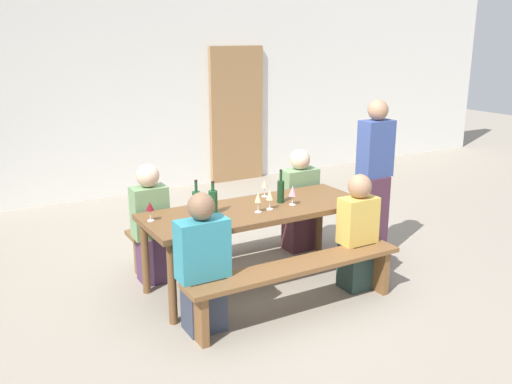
{
  "coord_description": "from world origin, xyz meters",
  "views": [
    {
      "loc": [
        -2.43,
        -4.24,
        2.29
      ],
      "look_at": [
        0.0,
        0.0,
        0.9
      ],
      "focal_mm": 39.38,
      "sensor_mm": 36.0,
      "label": 1
    }
  ],
  "objects_px": {
    "wine_bottle_2": "(196,202)",
    "bench_near": "(297,275)",
    "bench_far": "(223,227)",
    "tasting_table": "(256,216)",
    "wine_glass_0": "(150,207)",
    "wine_glass_2": "(293,191)",
    "seated_guest_near_1": "(357,234)",
    "wine_glass_3": "(265,185)",
    "seated_guest_far_1": "(299,203)",
    "wine_bottle_1": "(213,201)",
    "wine_bottle_0": "(281,191)",
    "wine_glass_4": "(258,198)",
    "wine_glass_1": "(270,195)",
    "standing_host": "(373,182)",
    "seated_guest_far_0": "(150,226)",
    "wooden_door": "(237,115)",
    "seated_guest_near_0": "(203,267)"
  },
  "relations": [
    {
      "from": "wine_glass_4",
      "to": "seated_guest_near_0",
      "type": "xyz_separation_m",
      "value": [
        -0.73,
        -0.41,
        -0.34
      ]
    },
    {
      "from": "wine_bottle_1",
      "to": "seated_guest_near_1",
      "type": "height_order",
      "value": "seated_guest_near_1"
    },
    {
      "from": "wine_glass_2",
      "to": "seated_guest_far_1",
      "type": "bearing_deg",
      "value": 51.12
    },
    {
      "from": "seated_guest_near_1",
      "to": "standing_host",
      "type": "bearing_deg",
      "value": -50.01
    },
    {
      "from": "bench_far",
      "to": "wine_glass_1",
      "type": "xyz_separation_m",
      "value": [
        0.08,
        -0.79,
        0.53
      ]
    },
    {
      "from": "wine_bottle_2",
      "to": "wine_glass_0",
      "type": "relative_size",
      "value": 1.85
    },
    {
      "from": "bench_far",
      "to": "wine_glass_2",
      "type": "relative_size",
      "value": 10.68
    },
    {
      "from": "wine_glass_3",
      "to": "seated_guest_near_1",
      "type": "height_order",
      "value": "seated_guest_near_1"
    },
    {
      "from": "wine_bottle_2",
      "to": "bench_near",
      "type": "bearing_deg",
      "value": -54.91
    },
    {
      "from": "bench_near",
      "to": "seated_guest_far_1",
      "type": "height_order",
      "value": "seated_guest_far_1"
    },
    {
      "from": "bench_far",
      "to": "wine_bottle_2",
      "type": "height_order",
      "value": "wine_bottle_2"
    },
    {
      "from": "bench_far",
      "to": "wine_bottle_1",
      "type": "height_order",
      "value": "wine_bottle_1"
    },
    {
      "from": "wine_bottle_2",
      "to": "seated_guest_far_1",
      "type": "distance_m",
      "value": 1.49
    },
    {
      "from": "bench_far",
      "to": "wine_glass_1",
      "type": "relative_size",
      "value": 10.38
    },
    {
      "from": "tasting_table",
      "to": "wine_glass_3",
      "type": "height_order",
      "value": "wine_glass_3"
    },
    {
      "from": "wine_bottle_1",
      "to": "wine_glass_0",
      "type": "relative_size",
      "value": 1.75
    },
    {
      "from": "seated_guest_far_1",
      "to": "standing_host",
      "type": "distance_m",
      "value": 0.82
    },
    {
      "from": "wine_bottle_1",
      "to": "seated_guest_far_1",
      "type": "xyz_separation_m",
      "value": [
        1.25,
        0.49,
        -0.33
      ]
    },
    {
      "from": "wine_glass_4",
      "to": "seated_guest_near_1",
      "type": "bearing_deg",
      "value": -27.24
    },
    {
      "from": "bench_far",
      "to": "tasting_table",
      "type": "bearing_deg",
      "value": -90.0
    },
    {
      "from": "wine_glass_3",
      "to": "tasting_table",
      "type": "bearing_deg",
      "value": -132.6
    },
    {
      "from": "wine_glass_3",
      "to": "seated_guest_near_1",
      "type": "bearing_deg",
      "value": -58.22
    },
    {
      "from": "standing_host",
      "to": "wine_glass_4",
      "type": "bearing_deg",
      "value": 4.97
    },
    {
      "from": "wine_glass_1",
      "to": "wine_glass_4",
      "type": "xyz_separation_m",
      "value": [
        -0.13,
        -0.02,
        -0.01
      ]
    },
    {
      "from": "wine_glass_0",
      "to": "tasting_table",
      "type": "bearing_deg",
      "value": -7.27
    },
    {
      "from": "wine_glass_2",
      "to": "seated_guest_near_1",
      "type": "relative_size",
      "value": 0.17
    },
    {
      "from": "wine_glass_1",
      "to": "seated_guest_far_0",
      "type": "relative_size",
      "value": 0.17
    },
    {
      "from": "bench_near",
      "to": "wine_glass_0",
      "type": "height_order",
      "value": "wine_glass_0"
    },
    {
      "from": "tasting_table",
      "to": "wine_glass_1",
      "type": "bearing_deg",
      "value": -50.57
    },
    {
      "from": "bench_far",
      "to": "seated_guest_far_1",
      "type": "xyz_separation_m",
      "value": [
        0.84,
        -0.15,
        0.18
      ]
    },
    {
      "from": "bench_near",
      "to": "wine_glass_0",
      "type": "xyz_separation_m",
      "value": [
        -0.96,
        0.81,
        0.52
      ]
    },
    {
      "from": "wine_bottle_0",
      "to": "bench_far",
      "type": "bearing_deg",
      "value": 113.62
    },
    {
      "from": "tasting_table",
      "to": "wooden_door",
      "type": "bearing_deg",
      "value": 64.64
    },
    {
      "from": "wine_bottle_2",
      "to": "seated_guest_far_0",
      "type": "distance_m",
      "value": 0.61
    },
    {
      "from": "bench_near",
      "to": "wine_bottle_0",
      "type": "height_order",
      "value": "wine_bottle_0"
    },
    {
      "from": "wine_bottle_2",
      "to": "wine_glass_1",
      "type": "distance_m",
      "value": 0.66
    },
    {
      "from": "seated_guest_near_1",
      "to": "seated_guest_far_1",
      "type": "relative_size",
      "value": 0.98
    },
    {
      "from": "bench_near",
      "to": "wine_glass_1",
      "type": "distance_m",
      "value": 0.79
    },
    {
      "from": "seated_guest_far_0",
      "to": "wine_bottle_2",
      "type": "bearing_deg",
      "value": 32.39
    },
    {
      "from": "seated_guest_near_0",
      "to": "wine_glass_1",
      "type": "bearing_deg",
      "value": -63.46
    },
    {
      "from": "wine_bottle_1",
      "to": "seated_guest_far_1",
      "type": "height_order",
      "value": "seated_guest_far_1"
    },
    {
      "from": "wooden_door",
      "to": "bench_near",
      "type": "xyz_separation_m",
      "value": [
        -1.68,
        -4.22,
        -0.69
      ]
    },
    {
      "from": "wine_bottle_0",
      "to": "wine_glass_0",
      "type": "distance_m",
      "value": 1.25
    },
    {
      "from": "bench_far",
      "to": "seated_guest_far_1",
      "type": "distance_m",
      "value": 0.87
    },
    {
      "from": "bench_near",
      "to": "wine_glass_2",
      "type": "distance_m",
      "value": 0.86
    },
    {
      "from": "wine_glass_2",
      "to": "seated_guest_far_1",
      "type": "height_order",
      "value": "seated_guest_far_1"
    },
    {
      "from": "wine_glass_1",
      "to": "wine_glass_3",
      "type": "relative_size",
      "value": 1.14
    },
    {
      "from": "bench_near",
      "to": "wine_glass_4",
      "type": "height_order",
      "value": "wine_glass_4"
    },
    {
      "from": "seated_guest_far_0",
      "to": "wine_glass_3",
      "type": "bearing_deg",
      "value": 76.43
    },
    {
      "from": "bench_far",
      "to": "wine_bottle_2",
      "type": "bearing_deg",
      "value": -132.72
    }
  ]
}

